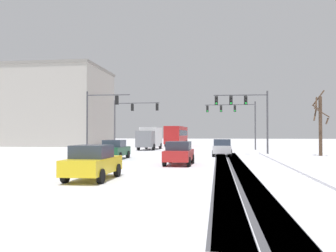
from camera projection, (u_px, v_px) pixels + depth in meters
name	position (u px, v px, depth m)	size (l,w,h in m)	color
ground_plane	(43.00, 223.00, 8.64)	(300.00, 300.00, 0.00)	white
wheel_track_left_lane	(223.00, 167.00, 23.51)	(0.88, 34.40, 0.01)	#4C4C51
wheel_track_right_lane	(239.00, 167.00, 23.36)	(1.12, 34.40, 0.01)	#4C4C51
wheel_track_center	(222.00, 167.00, 23.51)	(0.96, 34.40, 0.01)	#4C4C51
wheel_track_oncoming	(240.00, 167.00, 23.35)	(0.91, 34.40, 0.01)	#4C4C51
sidewalk_kerb_right	(328.00, 169.00, 21.12)	(4.00, 34.40, 0.12)	white
traffic_signal_near_right	(246.00, 108.00, 36.65)	(5.49, 0.58, 6.50)	#47474C
traffic_signal_far_left	(130.00, 114.00, 46.50)	(6.05, 0.60, 6.50)	#47474C
traffic_signal_near_left	(98.00, 112.00, 36.81)	(4.61, 0.38, 6.50)	#47474C
traffic_signal_far_right	(235.00, 114.00, 48.77)	(6.82, 0.47, 6.50)	#47474C
car_white_lead	(222.00, 148.00, 34.53)	(1.92, 4.15, 1.62)	silver
car_dark_green_second	(115.00, 149.00, 30.57)	(1.86, 4.11, 1.62)	#194C2D
car_red_third	(179.00, 153.00, 24.84)	(1.91, 4.14, 1.62)	red
car_yellow_cab_fourth	(93.00, 162.00, 16.80)	(1.84, 4.10, 1.62)	yellow
bus_oncoming	(176.00, 135.00, 62.33)	(2.98, 11.09, 3.38)	#B21E1E
box_truck_delivery	(150.00, 137.00, 49.00)	(2.44, 7.45, 3.02)	slate
bare_tree_sidewalk_far	(320.00, 122.00, 35.02)	(1.55, 1.54, 6.47)	#4C3828
office_building_far_left_block	(26.00, 107.00, 66.56)	(29.28, 15.67, 14.03)	#B2ADA3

